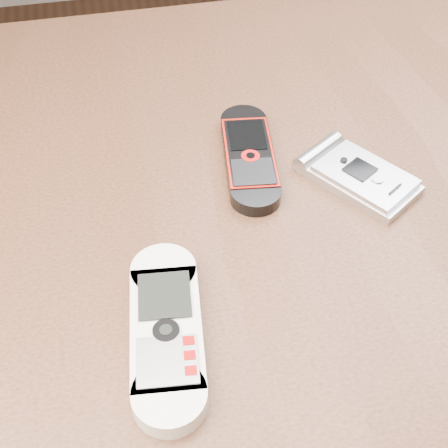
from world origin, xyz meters
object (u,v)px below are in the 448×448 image
table (219,308)px  nokia_black_red (249,156)px  nokia_white (166,330)px  motorola_razr (362,177)px

table → nokia_black_red: (0.05, 0.08, 0.11)m
table → nokia_black_red: 0.15m
table → nokia_white: nokia_white is taller
nokia_black_red → motorola_razr: motorola_razr is taller
motorola_razr → table: bearing=160.0°
table → motorola_razr: 0.18m
motorola_razr → nokia_black_red: bearing=117.6°
table → motorola_razr: size_ratio=11.06×
nokia_black_red → motorola_razr: 0.10m
nokia_white → motorola_razr: (0.19, 0.13, -0.00)m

